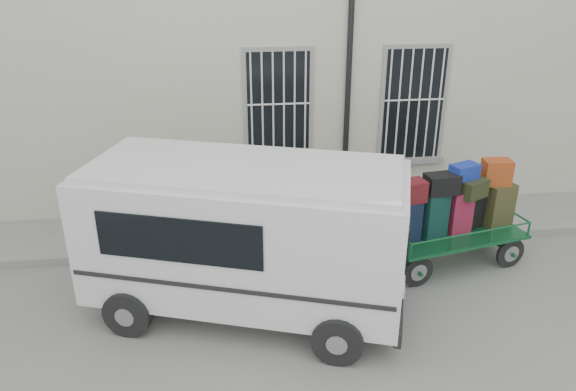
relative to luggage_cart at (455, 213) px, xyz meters
The scene contains 5 objects.
ground 2.62m from the luggage_cart, 166.09° to the right, with size 80.00×80.00×0.00m, color slate.
building 5.81m from the luggage_cart, 115.58° to the left, with size 24.00×5.15×6.00m.
sidewalk 3.00m from the luggage_cart, 145.52° to the left, with size 24.00×1.70×0.15m, color slate.
luggage_cart is the anchor object (origin of this frame).
van 3.72m from the luggage_cart, 166.09° to the right, with size 5.00×3.31×2.34m.
Camera 1 is at (-1.52, -7.58, 5.09)m, focal length 35.00 mm.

